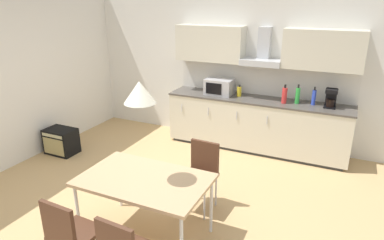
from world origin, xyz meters
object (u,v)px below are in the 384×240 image
coffee_maker (331,98)px  bottle_red (284,95)px  bottle_green (298,95)px  chair_far_right (201,169)px  bottle_blue (314,97)px  dining_table (144,182)px  microwave (219,87)px  bottle_yellow (239,91)px  pendant_lamp (140,92)px  guitar_amp (61,141)px  chair_near_left (69,231)px

coffee_maker → bottle_red: bottle_red is taller
bottle_red → bottle_green: 0.21m
bottle_red → chair_far_right: (-0.61, -1.99, -0.53)m
bottle_blue → chair_far_right: 2.41m
bottle_red → dining_table: size_ratio=0.23×
microwave → coffee_maker: 1.86m
bottle_red → dining_table: (-0.93, -2.81, -0.37)m
microwave → bottle_yellow: bearing=5.8°
bottle_red → bottle_blue: 0.46m
pendant_lamp → microwave: bearing=94.6°
guitar_amp → pendant_lamp: (2.52, -1.27, 1.47)m
bottle_green → bottle_blue: (0.25, 0.03, -0.01)m
pendant_lamp → bottle_yellow: bearing=87.4°
coffee_maker → microwave: bearing=-179.2°
chair_near_left → guitar_amp: chair_near_left is taller
dining_table → pendant_lamp: pendant_lamp is taller
coffee_maker → bottle_yellow: (-1.50, 0.01, -0.06)m
bottle_blue → chair_near_left: (-1.69, -3.73, -0.52)m
coffee_maker → pendant_lamp: pendant_lamp is taller
chair_far_right → guitar_amp: size_ratio=1.67×
microwave → chair_near_left: size_ratio=0.55×
microwave → bottle_red: 1.16m
coffee_maker → bottle_red: size_ratio=0.96×
bottle_red → bottle_green: (0.20, 0.08, 0.00)m
bottle_blue → pendant_lamp: bearing=-115.2°
bottle_yellow → pendant_lamp: (-0.13, -2.90, 0.68)m
coffee_maker → pendant_lamp: 3.38m
dining_table → pendant_lamp: size_ratio=4.31×
dining_table → chair_near_left: 0.89m
microwave → pendant_lamp: size_ratio=1.50×
chair_near_left → guitar_amp: 3.05m
bottle_green → dining_table: 3.12m
bottle_yellow → guitar_amp: bottle_yellow is taller
guitar_amp → pendant_lamp: size_ratio=1.63×
bottle_red → chair_near_left: bottle_red is taller
chair_far_right → bottle_blue: bearing=63.2°
chair_far_right → guitar_amp: 2.89m
chair_near_left → bottle_red: bearing=71.1°
coffee_maker → chair_near_left: size_ratio=0.34×
coffee_maker → pendant_lamp: bearing=-119.4°
bottle_red → bottle_yellow: bearing=173.2°
guitar_amp → bottle_green: bearing=23.9°
coffee_maker → bottle_blue: (-0.26, 0.02, -0.02)m
bottle_yellow → guitar_amp: (-2.65, -1.63, -0.79)m
bottle_red → bottle_yellow: (-0.80, 0.09, -0.05)m
bottle_green → bottle_blue: bottle_green is taller
microwave → bottle_red: (1.16, -0.06, -0.01)m
bottle_red → dining_table: bottle_red is taller
bottle_blue → coffee_maker: bearing=-5.0°
pendant_lamp → chair_near_left: bearing=-111.1°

